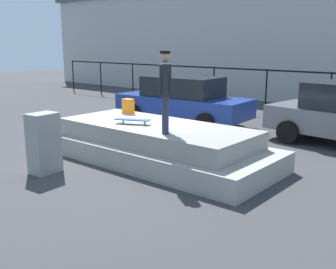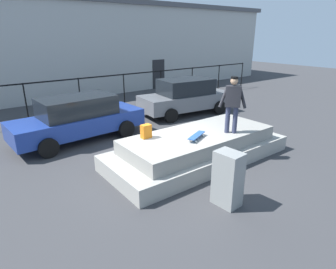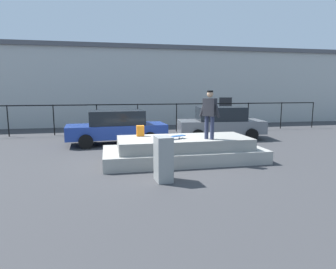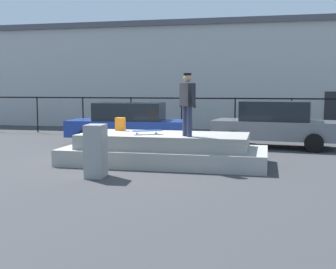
% 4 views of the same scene
% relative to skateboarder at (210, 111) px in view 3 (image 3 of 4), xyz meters
% --- Properties ---
extents(ground_plane, '(60.00, 60.00, 0.00)m').
position_rel_skateboarder_xyz_m(ground_plane, '(-1.69, 0.78, -1.85)').
color(ground_plane, '#38383A').
extents(concrete_ledge, '(5.81, 2.42, 0.87)m').
position_rel_skateboarder_xyz_m(concrete_ledge, '(-0.77, 0.56, -1.46)').
color(concrete_ledge, '#9E9B93').
rests_on(concrete_ledge, ground_plane).
extents(skateboarder, '(0.61, 0.67, 1.69)m').
position_rel_skateboarder_xyz_m(skateboarder, '(0.00, 0.00, 0.00)').
color(skateboarder, '#2D334C').
rests_on(skateboarder, concrete_ledge).
extents(skateboard, '(0.84, 0.52, 0.12)m').
position_rel_skateboarder_xyz_m(skateboard, '(-1.19, 0.22, -0.88)').
color(skateboard, '#264C8C').
rests_on(skateboard, concrete_ledge).
extents(backpack, '(0.28, 0.20, 0.40)m').
position_rel_skateboarder_xyz_m(backpack, '(-2.30, 1.16, -0.78)').
color(backpack, orange).
rests_on(backpack, concrete_ledge).
extents(car_blue_sedan_near, '(4.78, 2.19, 1.61)m').
position_rel_skateboarder_xyz_m(car_blue_sedan_near, '(-3.06, 4.49, -1.02)').
color(car_blue_sedan_near, navy).
rests_on(car_blue_sedan_near, ground_plane).
extents(car_grey_sedan_mid, '(4.62, 2.38, 1.69)m').
position_rel_skateboarder_xyz_m(car_grey_sedan_mid, '(2.39, 4.89, -0.99)').
color(car_grey_sedan_mid, slate).
rests_on(car_grey_sedan_mid, ground_plane).
extents(utility_box, '(0.49, 0.63, 1.29)m').
position_rel_skateboarder_xyz_m(utility_box, '(-1.96, -1.66, -1.20)').
color(utility_box, gray).
rests_on(utility_box, ground_plane).
extents(fence_row, '(24.06, 0.06, 1.75)m').
position_rel_skateboarder_xyz_m(fence_row, '(-1.69, 7.93, -0.59)').
color(fence_row, black).
rests_on(fence_row, ground_plane).
extents(warehouse_building, '(35.90, 6.52, 5.74)m').
position_rel_skateboarder_xyz_m(warehouse_building, '(-1.69, 14.43, 1.03)').
color(warehouse_building, '#B2B2AD').
rests_on(warehouse_building, ground_plane).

